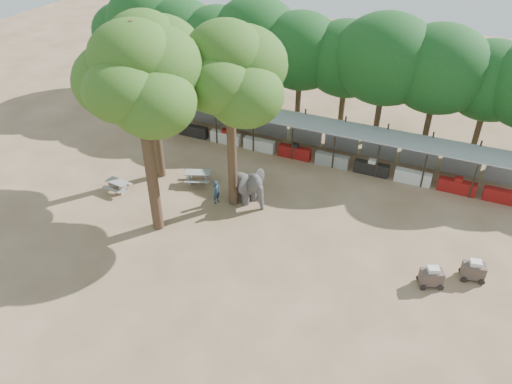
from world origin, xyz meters
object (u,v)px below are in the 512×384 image
at_px(yard_tree_left, 147,58).
at_px(cart_back, 474,270).
at_px(picnic_table_near, 117,185).
at_px(yard_tree_back, 229,72).
at_px(elephant, 247,185).
at_px(handler, 216,192).
at_px(picnic_table_far, 198,176).
at_px(cart_front, 431,277).
at_px(yard_tree_center, 138,77).

height_order(yard_tree_left, cart_back, yard_tree_left).
relative_size(picnic_table_near, cart_back, 1.19).
bearing_deg(yard_tree_back, elephant, 29.23).
xyz_separation_m(yard_tree_left, yard_tree_back, (6.00, -1.00, 0.34)).
xyz_separation_m(yard_tree_back, handler, (-0.85, -0.57, -7.74)).
bearing_deg(yard_tree_back, picnic_table_far, 162.09).
xyz_separation_m(yard_tree_back, cart_front, (12.54, -2.71, -7.95)).
height_order(handler, picnic_table_far, handler).
bearing_deg(yard_tree_left, picnic_table_far, -0.21).
xyz_separation_m(yard_tree_back, picnic_table_near, (-7.40, -1.98, -8.06)).
bearing_deg(elephant, cart_back, 13.90).
relative_size(handler, cart_back, 1.18).
height_order(yard_tree_center, picnic_table_far, yard_tree_center).
bearing_deg(cart_front, elephant, 141.25).
distance_m(yard_tree_left, picnic_table_near, 8.39).
bearing_deg(cart_front, picnic_table_far, 142.90).
xyz_separation_m(yard_tree_center, elephant, (3.78, 4.44, -8.08)).
relative_size(yard_tree_left, cart_front, 7.66).
relative_size(yard_tree_center, picnic_table_near, 7.43).
bearing_deg(handler, yard_tree_back, -42.19).
bearing_deg(handler, cart_back, -78.77).
height_order(yard_tree_center, handler, yard_tree_center).
distance_m(cart_front, cart_back, 2.36).
xyz_separation_m(yard_tree_back, cart_back, (14.47, -1.35, -7.95)).
distance_m(picnic_table_near, cart_front, 19.96).
xyz_separation_m(picnic_table_far, cart_back, (17.53, -2.34, 0.05)).
bearing_deg(picnic_table_far, yard_tree_left, 158.22).
bearing_deg(picnic_table_near, handler, 19.30).
distance_m(yard_tree_center, picnic_table_far, 10.00).
distance_m(yard_tree_center, picnic_table_near, 9.98).
bearing_deg(picnic_table_far, handler, -56.73).
xyz_separation_m(elephant, picnic_table_near, (-8.18, -2.42, -0.65)).
xyz_separation_m(picnic_table_far, cart_front, (15.60, -3.70, 0.04)).
bearing_deg(picnic_table_far, yard_tree_back, -39.48).
height_order(picnic_table_far, cart_back, cart_back).
height_order(handler, cart_back, handler).
bearing_deg(elephant, picnic_table_near, -142.18).
height_order(handler, cart_front, handler).
bearing_deg(picnic_table_near, yard_tree_left, 71.92).
bearing_deg(cart_front, yard_tree_center, 160.99).
distance_m(picnic_table_near, picnic_table_far, 5.26).
relative_size(yard_tree_center, handler, 7.50).
distance_m(handler, picnic_table_far, 2.71).
bearing_deg(cart_front, yard_tree_left, 144.92).
xyz_separation_m(elephant, cart_front, (11.76, -3.15, -0.54)).
bearing_deg(picnic_table_far, picnic_table_near, -167.16).
relative_size(yard_tree_back, cart_back, 8.33).
relative_size(handler, picnic_table_far, 0.76).
height_order(yard_tree_center, elephant, yard_tree_center).
bearing_deg(cart_back, picnic_table_near, 169.73).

